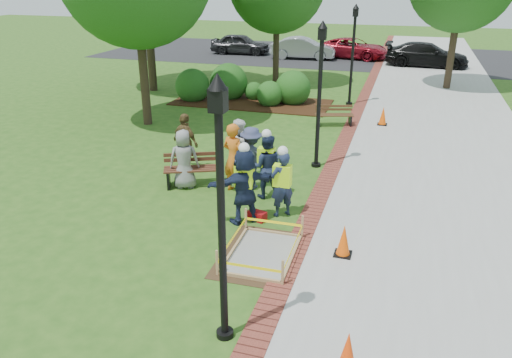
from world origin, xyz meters
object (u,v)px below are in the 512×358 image
(bench_near, at_px, (194,176))
(cone_front, at_px, (347,356))
(hivis_worker_b, at_px, (282,182))
(hivis_worker_a, at_px, (244,184))
(lamp_near, at_px, (221,197))
(wet_concrete_pad, at_px, (262,245))
(hivis_worker_c, at_px, (266,164))

(bench_near, distance_m, cone_front, 7.67)
(cone_front, relative_size, hivis_worker_b, 0.45)
(hivis_worker_a, bearing_deg, lamp_near, -76.47)
(lamp_near, bearing_deg, hivis_worker_b, 92.45)
(wet_concrete_pad, height_order, cone_front, cone_front)
(hivis_worker_a, xyz_separation_m, hivis_worker_c, (0.10, 1.50, -0.05))
(cone_front, bearing_deg, bench_near, 129.99)
(cone_front, relative_size, hivis_worker_a, 0.40)
(cone_front, bearing_deg, wet_concrete_pad, 126.16)
(wet_concrete_pad, bearing_deg, bench_near, 133.33)
(wet_concrete_pad, height_order, hivis_worker_c, hivis_worker_c)
(cone_front, height_order, hivis_worker_b, hivis_worker_b)
(bench_near, xyz_separation_m, cone_front, (4.93, -5.88, 0.10))
(wet_concrete_pad, height_order, hivis_worker_a, hivis_worker_a)
(bench_near, xyz_separation_m, hivis_worker_b, (2.74, -1.07, 0.60))
(bench_near, distance_m, hivis_worker_b, 3.01)
(bench_near, bearing_deg, hivis_worker_a, -39.51)
(bench_near, height_order, cone_front, bench_near)
(hivis_worker_b, bearing_deg, hivis_worker_a, -142.90)
(hivis_worker_b, relative_size, hivis_worker_c, 0.96)
(wet_concrete_pad, bearing_deg, cone_front, -53.84)
(lamp_near, bearing_deg, wet_concrete_pad, 92.57)
(hivis_worker_b, bearing_deg, bench_near, 158.60)
(wet_concrete_pad, xyz_separation_m, hivis_worker_c, (-0.73, 2.85, 0.68))
(hivis_worker_b, xyz_separation_m, hivis_worker_c, (-0.65, 0.93, 0.03))
(hivis_worker_a, bearing_deg, hivis_worker_c, 86.27)
(bench_near, distance_m, lamp_near, 6.66)
(cone_front, bearing_deg, hivis_worker_a, 124.75)
(hivis_worker_a, relative_size, hivis_worker_b, 1.11)
(lamp_near, xyz_separation_m, hivis_worker_b, (-0.19, 4.49, -1.60))
(cone_front, xyz_separation_m, hivis_worker_c, (-2.84, 5.73, 0.54))
(bench_near, distance_m, hivis_worker_a, 2.67)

